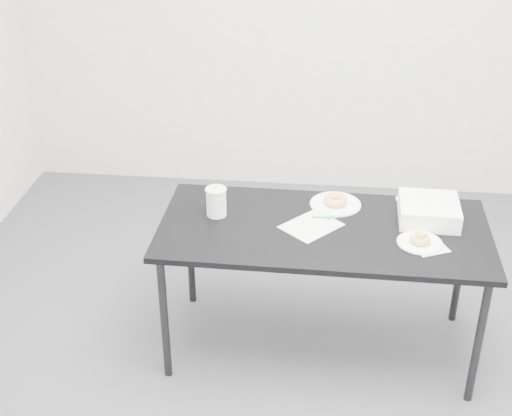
# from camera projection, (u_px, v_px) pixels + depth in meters

# --- Properties ---
(floor) EXTENTS (4.00, 4.00, 0.00)m
(floor) POSITION_uv_depth(u_px,v_px,m) (279.00, 360.00, 3.64)
(floor) COLOR #46464B
(floor) RESTS_ON ground
(wall_back) EXTENTS (4.00, 0.02, 2.70)m
(wall_back) POSITION_uv_depth(u_px,v_px,m) (305.00, 3.00, 4.73)
(wall_back) COLOR white
(wall_back) RESTS_ON floor
(table) EXTENTS (1.59, 0.76, 0.72)m
(table) POSITION_uv_depth(u_px,v_px,m) (323.00, 237.00, 3.43)
(table) COLOR black
(table) RESTS_ON floor
(scorecard) EXTENTS (0.33, 0.33, 0.00)m
(scorecard) POSITION_uv_depth(u_px,v_px,m) (311.00, 226.00, 3.41)
(scorecard) COLOR silver
(scorecard) RESTS_ON table
(logo_patch) EXTENTS (0.06, 0.06, 0.00)m
(logo_patch) POSITION_uv_depth(u_px,v_px,m) (328.00, 217.00, 3.48)
(logo_patch) COLOR green
(logo_patch) RESTS_ON scorecard
(pen) EXTENTS (0.12, 0.01, 0.01)m
(pen) POSITION_uv_depth(u_px,v_px,m) (324.00, 217.00, 3.47)
(pen) COLOR #0C8462
(pen) RESTS_ON scorecard
(napkin) EXTENTS (0.19, 0.19, 0.00)m
(napkin) POSITION_uv_depth(u_px,v_px,m) (429.00, 246.00, 3.25)
(napkin) COLOR silver
(napkin) RESTS_ON table
(plate_near) EXTENTS (0.21, 0.21, 0.01)m
(plate_near) POSITION_uv_depth(u_px,v_px,m) (420.00, 243.00, 3.27)
(plate_near) COLOR white
(plate_near) RESTS_ON napkin
(donut_near) EXTENTS (0.12, 0.12, 0.03)m
(donut_near) POSITION_uv_depth(u_px,v_px,m) (420.00, 239.00, 3.26)
(donut_near) COLOR #C5773E
(donut_near) RESTS_ON plate_near
(plate_far) EXTENTS (0.26, 0.26, 0.01)m
(plate_far) POSITION_uv_depth(u_px,v_px,m) (335.00, 204.00, 3.60)
(plate_far) COLOR white
(plate_far) RESTS_ON table
(donut_far) EXTENTS (0.15, 0.15, 0.04)m
(donut_far) POSITION_uv_depth(u_px,v_px,m) (336.00, 200.00, 3.58)
(donut_far) COLOR #C5773E
(donut_far) RESTS_ON plate_far
(coffee_cup) EXTENTS (0.10, 0.10, 0.15)m
(coffee_cup) POSITION_uv_depth(u_px,v_px,m) (216.00, 202.00, 3.47)
(coffee_cup) COLOR silver
(coffee_cup) RESTS_ON table
(cup_lid) EXTENTS (0.08, 0.08, 0.01)m
(cup_lid) POSITION_uv_depth(u_px,v_px,m) (404.00, 199.00, 3.63)
(cup_lid) COLOR white
(cup_lid) RESTS_ON table
(bakery_box) EXTENTS (0.29, 0.29, 0.09)m
(bakery_box) POSITION_uv_depth(u_px,v_px,m) (429.00, 211.00, 3.45)
(bakery_box) COLOR white
(bakery_box) RESTS_ON table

